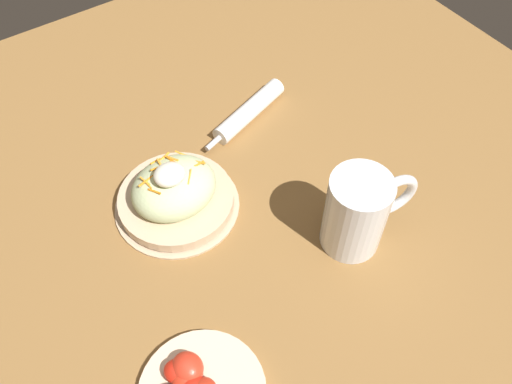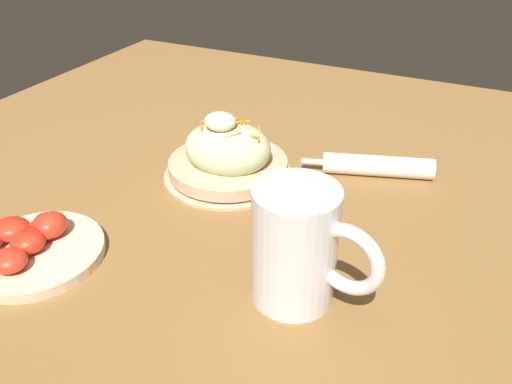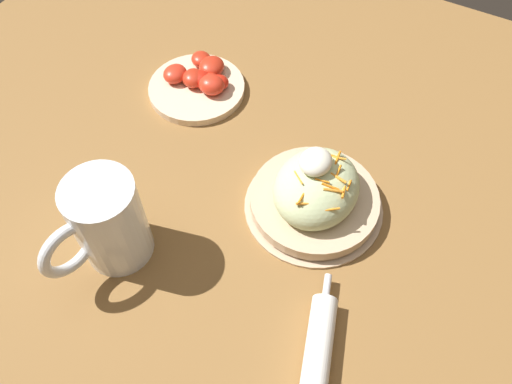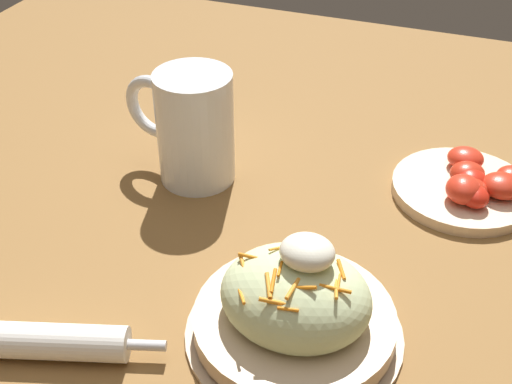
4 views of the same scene
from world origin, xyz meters
TOP-DOWN VIEW (x-y plane):
  - ground_plane at (0.00, 0.00)m, footprint 1.43×1.43m
  - salad_plate at (-0.10, 0.09)m, footprint 0.21×0.21m
  - beer_mug at (0.11, -0.12)m, footprint 0.16×0.10m
  - napkin_roll at (0.12, 0.20)m, footprint 0.21×0.09m

SIDE VIEW (x-z plane):
  - ground_plane at x=0.00m, z-range 0.00..0.00m
  - napkin_roll at x=0.12m, z-range 0.00..0.03m
  - salad_plate at x=-0.10m, z-range -0.02..0.09m
  - beer_mug at x=0.11m, z-range -0.01..0.14m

